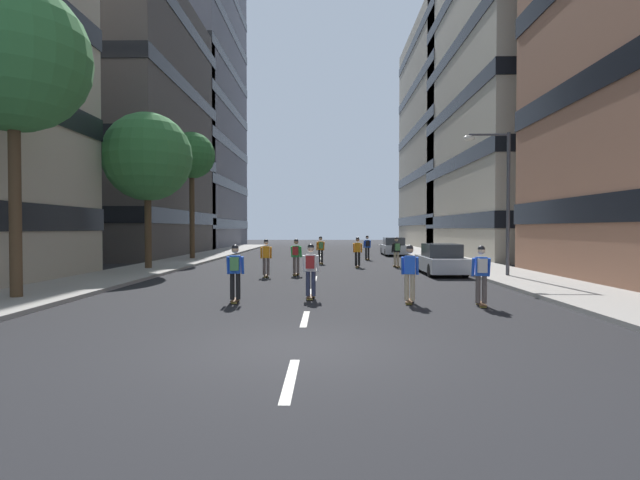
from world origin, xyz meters
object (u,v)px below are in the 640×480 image
parked_car_near (441,260)px  streetlamp_right (500,188)px  street_tree_near (192,157)px  skater_2 (321,248)px  street_tree_far (148,157)px  skater_6 (296,255)px  skater_7 (367,246)px  skater_0 (481,272)px  street_tree_mid (13,57)px  skater_3 (358,251)px  skater_4 (410,271)px  skater_8 (311,268)px  skater_9 (397,250)px  skater_5 (235,270)px  parked_car_mid (394,247)px  skater_1 (266,256)px

parked_car_near → streetlamp_right: (2.27, -1.75, 3.44)m
street_tree_near → skater_2: 11.88m
street_tree_far → skater_6: size_ratio=4.71×
skater_2 → skater_7: bearing=50.6°
skater_0 → skater_2: (-4.92, 17.23, 0.00)m
streetlamp_right → skater_2: size_ratio=3.65×
street_tree_near → street_tree_mid: (0.00, -20.11, 0.13)m
parked_car_near → skater_3: 5.91m
street_tree_mid → skater_4: bearing=-1.2°
skater_7 → skater_0: bearing=-85.7°
skater_2 → skater_8: size_ratio=1.00×
street_tree_near → street_tree_far: street_tree_near is taller
skater_9 → skater_8: bearing=-109.4°
street_tree_mid → skater_2: size_ratio=5.49×
skater_6 → skater_4: bearing=-65.6°
skater_2 → skater_7: size_ratio=1.00×
street_tree_far → skater_6: (8.21, -2.80, -5.11)m
streetlamp_right → skater_2: 12.65m
street_tree_near → street_tree_mid: size_ratio=0.93×
skater_5 → skater_6: same height
parked_car_near → skater_8: (-6.15, -8.53, 0.32)m
parked_car_mid → street_tree_mid: street_tree_mid is taller
parked_car_near → street_tree_far: street_tree_far is taller
skater_1 → skater_9: (6.91, 5.77, 0.03)m
street_tree_near → skater_3: 14.68m
parked_car_near → skater_8: skater_8 is taller
skater_9 → skater_5: bearing=-116.5°
skater_2 → street_tree_near: bearing=158.3°
street_tree_far → skater_3: (11.50, 2.25, -5.14)m
skater_6 → skater_9: 7.48m
street_tree_far → skater_0: (14.21, -12.20, -5.11)m
streetlamp_right → skater_0: streetlamp_right is taller
parked_car_mid → streetlamp_right: 19.56m
parked_car_near → street_tree_mid: bearing=-149.2°
street_tree_mid → skater_5: 9.51m
street_tree_near → skater_2: street_tree_near is taller
skater_8 → skater_0: bearing=-16.0°
streetlamp_right → skater_3: size_ratio=3.65×
street_tree_near → skater_3: (11.50, -6.48, -6.45)m
parked_car_mid → skater_4: 26.96m
parked_car_near → skater_0: bearing=-96.4°
street_tree_far → skater_9: 14.85m
skater_0 → skater_1: size_ratio=1.00×
street_tree_mid → skater_7: bearing=58.3°
skater_8 → skater_7: bearing=80.2°
parked_car_near → street_tree_near: street_tree_near is taller
street_tree_near → skater_6: 15.54m
skater_0 → parked_car_near: bearing=83.6°
skater_4 → skater_9: 13.94m
parked_car_near → skater_7: size_ratio=2.47×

